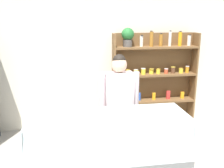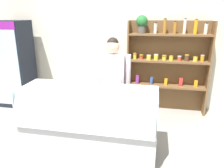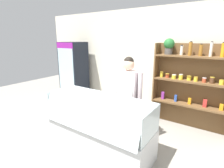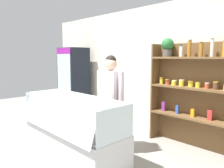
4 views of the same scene
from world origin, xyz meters
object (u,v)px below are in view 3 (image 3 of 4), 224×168
(shelving_unit, at_px, (190,80))
(shop_clerk, at_px, (128,93))
(deli_display_case, at_px, (99,134))
(drinks_fridge, at_px, (74,73))

(shelving_unit, distance_m, shop_clerk, 1.47)
(deli_display_case, distance_m, shop_clerk, 0.92)
(deli_display_case, relative_size, shop_clerk, 1.17)
(drinks_fridge, relative_size, deli_display_case, 0.96)
(drinks_fridge, height_order, shelving_unit, shelving_unit)
(drinks_fridge, xyz_separation_m, shelving_unit, (3.25, 0.29, 0.16))
(drinks_fridge, bearing_deg, shelving_unit, 5.15)
(drinks_fridge, bearing_deg, shop_clerk, -20.49)
(shelving_unit, relative_size, shop_clerk, 1.19)
(drinks_fridge, height_order, deli_display_case, drinks_fridge)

